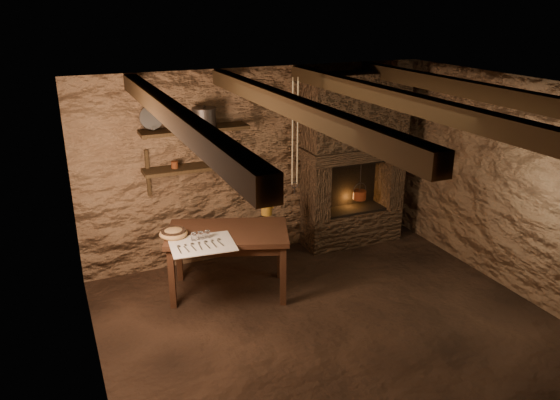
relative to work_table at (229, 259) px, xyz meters
name	(u,v)px	position (x,y,z in m)	size (l,w,h in m)	color
floor	(332,327)	(0.73, -1.11, -0.41)	(4.50, 4.50, 0.00)	black
back_wall	(259,164)	(0.73, 0.89, 0.79)	(4.50, 0.04, 2.40)	brown
front_wall	(491,327)	(0.73, -3.11, 0.79)	(4.50, 0.04, 2.40)	brown
left_wall	(88,261)	(-1.52, -1.11, 0.79)	(0.04, 4.00, 2.40)	brown
right_wall	(515,187)	(2.98, -1.11, 0.79)	(0.04, 4.00, 2.40)	brown
ceiling	(341,91)	(0.73, -1.11, 1.99)	(4.50, 4.00, 0.04)	black
beam_far_left	(172,114)	(-0.77, -1.11, 1.90)	(0.14, 3.95, 0.16)	black
beam_mid_left	(289,105)	(0.23, -1.11, 1.90)	(0.14, 3.95, 0.16)	black
beam_mid_right	(389,97)	(1.23, -1.11, 1.90)	(0.14, 3.95, 0.16)	black
beam_far_right	(474,90)	(2.23, -1.11, 1.90)	(0.14, 3.95, 0.16)	black
shelf_lower	(197,167)	(-0.12, 0.73, 0.89)	(1.25, 0.30, 0.04)	black
shelf_upper	(195,130)	(-0.12, 0.73, 1.34)	(1.25, 0.30, 0.04)	black
hearth	(354,156)	(1.98, 0.66, 0.82)	(1.43, 0.51, 2.30)	#34261A
work_table	(229,259)	(0.00, 0.00, 0.00)	(1.50, 1.17, 0.76)	#361E13
linen_cloth	(202,244)	(-0.36, -0.24, 0.35)	(0.66, 0.53, 0.01)	white
pewter_cutlery_row	(203,244)	(-0.36, -0.26, 0.36)	(0.55, 0.21, 0.01)	gray
drinking_glasses	(201,235)	(-0.33, -0.11, 0.40)	(0.21, 0.06, 0.08)	silver
stoneware_jug	(267,199)	(0.58, 0.28, 0.54)	(0.16, 0.16, 0.45)	#AC7921
wooden_bowl	(174,234)	(-0.58, 0.08, 0.38)	(0.31, 0.31, 0.11)	#9F7744
iron_stockpot	(204,118)	(0.00, 0.73, 1.46)	(0.27, 0.27, 0.20)	#312E2B
tin_pan	(151,118)	(-0.58, 0.83, 1.50)	(0.27, 0.27, 0.04)	gray
small_kettle	(224,158)	(0.22, 0.73, 0.97)	(0.16, 0.12, 0.16)	gray
rusty_tin	(175,165)	(-0.37, 0.73, 0.95)	(0.08, 0.08, 0.08)	#5A2712
red_pot	(360,194)	(2.07, 0.61, 0.29)	(0.23, 0.23, 0.54)	maroon
hanging_ropes	(295,132)	(0.78, -0.06, 1.39)	(0.08, 0.08, 1.20)	beige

